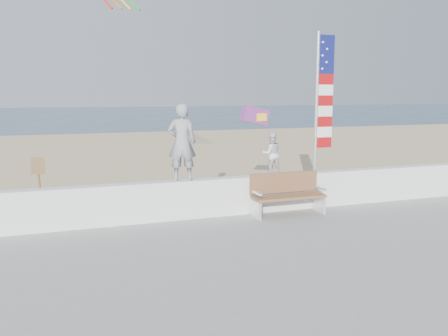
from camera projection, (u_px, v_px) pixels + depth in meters
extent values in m
plane|color=#2F485E|center=(245.00, 248.00, 9.52)|extent=(220.00, 220.00, 0.00)
cube|color=#D0B28A|center=(155.00, 175.00, 17.89)|extent=(90.00, 40.00, 0.08)
cube|color=#969691|center=(369.00, 336.00, 5.78)|extent=(50.00, 12.40, 0.10)
cube|color=silver|center=(213.00, 197.00, 11.29)|extent=(30.00, 0.35, 0.90)
imported|color=gray|center=(182.00, 142.00, 10.83)|extent=(0.73, 0.57, 1.77)
imported|color=silver|center=(271.00, 154.00, 11.64)|extent=(0.55, 0.45, 1.05)
cube|color=brown|center=(289.00, 197.00, 11.35)|extent=(1.80, 0.50, 0.06)
cube|color=brown|center=(284.00, 182.00, 11.55)|extent=(1.80, 0.05, 0.50)
cube|color=silver|center=(256.00, 209.00, 11.10)|extent=(0.06, 0.50, 0.40)
cube|color=white|center=(257.00, 193.00, 11.00)|extent=(0.06, 0.45, 0.05)
cube|color=white|center=(319.00, 204.00, 11.67)|extent=(0.06, 0.50, 0.40)
cube|color=silver|center=(321.00, 188.00, 11.56)|extent=(0.06, 0.45, 0.05)
cylinder|color=white|center=(317.00, 103.00, 11.86)|extent=(0.08, 0.08, 3.50)
cube|color=#0F1451|center=(327.00, 54.00, 11.75)|extent=(0.44, 0.02, 0.95)
cube|color=#9E0A0C|center=(324.00, 142.00, 12.09)|extent=(0.44, 0.02, 0.26)
cube|color=white|center=(324.00, 132.00, 12.05)|extent=(0.44, 0.02, 0.26)
cube|color=#9E0A0C|center=(324.00, 122.00, 12.01)|extent=(0.44, 0.02, 0.26)
cube|color=white|center=(325.00, 111.00, 11.97)|extent=(0.44, 0.02, 0.26)
cube|color=#9E0A0C|center=(325.00, 101.00, 11.93)|extent=(0.44, 0.02, 0.26)
cube|color=white|center=(325.00, 90.00, 11.89)|extent=(0.44, 0.02, 0.26)
cube|color=#9E0A0C|center=(326.00, 79.00, 11.85)|extent=(0.44, 0.02, 0.26)
sphere|color=white|center=(322.00, 69.00, 11.75)|extent=(0.06, 0.06, 0.06)
sphere|color=white|center=(327.00, 62.00, 11.77)|extent=(0.06, 0.06, 0.06)
sphere|color=white|center=(323.00, 56.00, 11.70)|extent=(0.06, 0.06, 0.06)
sphere|color=white|center=(327.00, 49.00, 11.72)|extent=(0.06, 0.06, 0.06)
sphere|color=white|center=(323.00, 42.00, 11.66)|extent=(0.06, 0.06, 0.06)
cube|color=red|center=(255.00, 115.00, 12.95)|extent=(0.86, 0.33, 0.58)
cube|color=yellow|center=(260.00, 117.00, 13.01)|extent=(0.30, 0.22, 0.21)
cylinder|color=olive|center=(39.00, 192.00, 11.65)|extent=(0.07, 0.07, 1.20)
cube|color=brown|center=(38.00, 166.00, 11.53)|extent=(0.32, 0.03, 0.42)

